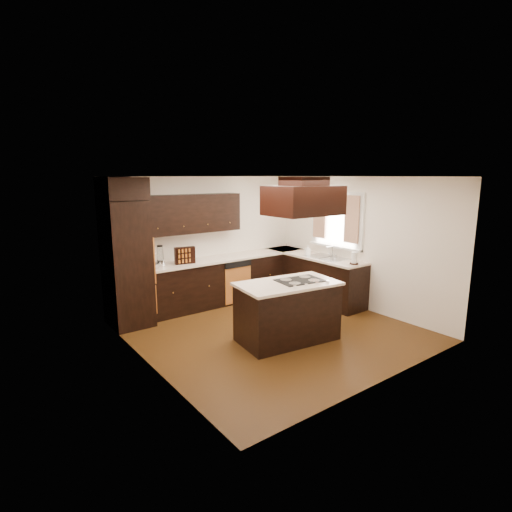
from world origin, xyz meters
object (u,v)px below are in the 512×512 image
range_hood (303,200)px  oven_column (127,264)px  island (287,313)px  spice_rack (185,255)px

range_hood → oven_column: bearing=129.7°
island → range_hood: bearing=-34.5°
oven_column → spice_rack: bearing=0.9°
range_hood → spice_rack: size_ratio=2.81×
spice_rack → oven_column: bearing=-167.2°
oven_column → island: size_ratio=1.44×
island → spice_rack: spice_rack is taller
island → range_hood: range_hood is taller
oven_column → range_hood: (1.88, -2.25, 1.10)m
island → range_hood: 1.73m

